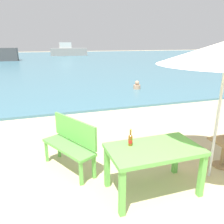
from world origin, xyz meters
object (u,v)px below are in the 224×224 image
Objects in this scene: beer_bottle_amber at (130,140)px; boat_fishing_trawler at (68,51)px; picnic_table_green at (154,154)px; swimmer_person at (137,86)px; bench_green_left at (71,141)px; side_table_wood at (224,149)px.

beer_bottle_amber is 0.04× the size of boat_fishing_trawler.
picnic_table_green is 7.74m from swimmer_person.
swimmer_person is (3.29, 6.96, -0.61)m from beer_bottle_amber.
bench_green_left reaches higher than picnic_table_green.
bench_green_left reaches higher than side_table_wood.
side_table_wood is at bearing 1.87° from beer_bottle_amber.
bench_green_left is (-1.10, 1.09, -0.11)m from picnic_table_green.
bench_green_left is 36.26m from boat_fishing_trawler.
beer_bottle_amber is at bearing -178.13° from side_table_wood.
picnic_table_green is 5.28× the size of beer_bottle_amber.
beer_bottle_amber is 0.22× the size of bench_green_left.
picnic_table_green is at bearing -112.61° from swimmer_person.
side_table_wood is 0.44× the size of bench_green_left.
boat_fishing_trawler is at bearing 88.70° from swimmer_person.
beer_bottle_amber is 37.06m from boat_fishing_trawler.
boat_fishing_trawler reaches higher than swimmer_person.
beer_bottle_amber reaches higher than swimmer_person.
bench_green_left is at bearing 130.97° from beer_bottle_amber.
side_table_wood is 2.85m from bench_green_left.
boat_fishing_trawler is at bearing 86.83° from side_table_wood.
boat_fishing_trawler is (2.04, 36.79, 0.52)m from side_table_wood.
boat_fishing_trawler is at bearing 84.37° from picnic_table_green.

